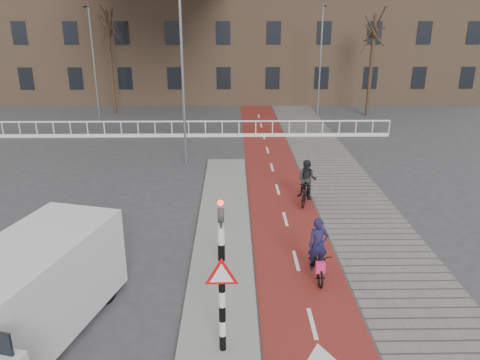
{
  "coord_description": "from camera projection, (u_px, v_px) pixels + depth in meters",
  "views": [
    {
      "loc": [
        -0.36,
        -10.27,
        6.92
      ],
      "look_at": [
        -0.12,
        5.0,
        1.5
      ],
      "focal_mm": 35.0,
      "sensor_mm": 36.0,
      "label": 1
    }
  ],
  "objects": [
    {
      "name": "bollard",
      "position": [
        222.0,
        253.0,
        13.26
      ],
      "size": [
        0.12,
        0.12,
        0.84
      ],
      "primitive_type": "cylinder",
      "color": "gold",
      "rests_on": "curb_island"
    },
    {
      "name": "streetlight_right",
      "position": [
        320.0,
        62.0,
        32.62
      ],
      "size": [
        0.12,
        0.12,
        7.6
      ],
      "primitive_type": "cylinder",
      "color": "slate",
      "rests_on": "ground"
    },
    {
      "name": "ground",
      "position": [
        248.0,
        300.0,
        11.99
      ],
      "size": [
        120.0,
        120.0,
        0.0
      ],
      "primitive_type": "plane",
      "color": "#38383A",
      "rests_on": "ground"
    },
    {
      "name": "railing",
      "position": [
        155.0,
        132.0,
        27.84
      ],
      "size": [
        28.0,
        0.1,
        0.99
      ],
      "color": "silver",
      "rests_on": "ground"
    },
    {
      "name": "tree_right",
      "position": [
        371.0,
        66.0,
        32.81
      ],
      "size": [
        0.26,
        0.26,
        6.96
      ],
      "primitive_type": "cylinder",
      "color": "black",
      "rests_on": "ground"
    },
    {
      "name": "tree_mid",
      "position": [
        111.0,
        64.0,
        33.39
      ],
      "size": [
        0.24,
        0.24,
        7.19
      ],
      "primitive_type": "cylinder",
      "color": "black",
      "rests_on": "ground"
    },
    {
      "name": "cyclist_near",
      "position": [
        317.0,
        258.0,
        12.86
      ],
      "size": [
        0.63,
        1.66,
        1.75
      ],
      "rotation": [
        0.0,
        0.0,
        0.03
      ],
      "color": "black",
      "rests_on": "bike_lane"
    },
    {
      "name": "townhouse_row",
      "position": [
        201.0,
        3.0,
        39.5
      ],
      "size": [
        46.0,
        10.0,
        15.9
      ],
      "color": "#7F6047",
      "rests_on": "ground"
    },
    {
      "name": "streetlight_left",
      "position": [
        94.0,
        63.0,
        32.23
      ],
      "size": [
        0.12,
        0.12,
        7.54
      ],
      "primitive_type": "cylinder",
      "color": "slate",
      "rests_on": "ground"
    },
    {
      "name": "van",
      "position": [
        25.0,
        295.0,
        10.16
      ],
      "size": [
        3.34,
        5.52,
        2.22
      ],
      "rotation": [
        0.0,
        0.0,
        -0.26
      ],
      "color": "silver",
      "rests_on": "ground"
    },
    {
      "name": "sidewalk",
      "position": [
        334.0,
        174.0,
        21.48
      ],
      "size": [
        3.0,
        60.0,
        0.01
      ],
      "primitive_type": "cube",
      "color": "slate",
      "rests_on": "ground"
    },
    {
      "name": "bike_lane",
      "position": [
        274.0,
        174.0,
        21.44
      ],
      "size": [
        2.5,
        60.0,
        0.01
      ],
      "primitive_type": "cube",
      "color": "maroon",
      "rests_on": "ground"
    },
    {
      "name": "streetlight_near",
      "position": [
        183.0,
        74.0,
        21.49
      ],
      "size": [
        0.12,
        0.12,
        8.66
      ],
      "primitive_type": "cylinder",
      "color": "slate",
      "rests_on": "ground"
    },
    {
      "name": "curb_island",
      "position": [
        223.0,
        230.0,
        15.73
      ],
      "size": [
        1.8,
        16.0,
        0.12
      ],
      "primitive_type": "cube",
      "color": "gray",
      "rests_on": "ground"
    },
    {
      "name": "traffic_signal",
      "position": [
        222.0,
        274.0,
        9.42
      ],
      "size": [
        0.8,
        0.8,
        3.68
      ],
      "color": "black",
      "rests_on": "curb_island"
    },
    {
      "name": "cyclist_far",
      "position": [
        307.0,
        186.0,
        17.84
      ],
      "size": [
        0.99,
        1.66,
        1.75
      ],
      "rotation": [
        0.0,
        0.0,
        -0.36
      ],
      "color": "black",
      "rests_on": "bike_lane"
    }
  ]
}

